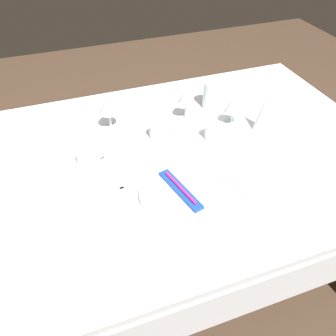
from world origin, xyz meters
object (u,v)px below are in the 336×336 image
object	(u,v)px
coffee_cup_far	(215,132)
drink_tumbler	(211,96)
dinner_plate	(180,193)
fork_outer	(127,200)
dinner_knife	(224,179)
wine_glass_right	(234,106)
coffee_cup_right	(159,130)
wine_glass_left	(108,105)
napkin_folded	(264,112)
toothbrush_package	(180,190)
wine_glass_centre	(186,98)
spoon_soup	(230,174)
coffee_cup_left	(88,156)

from	to	relation	value
coffee_cup_far	drink_tumbler	bearing A→B (deg)	68.68
dinner_plate	fork_outer	xyz separation A→B (m)	(-0.17, 0.03, -0.01)
dinner_knife	wine_glass_right	world-z (taller)	wine_glass_right
coffee_cup_far	dinner_knife	bearing A→B (deg)	-106.73
coffee_cup_right	dinner_knife	bearing A→B (deg)	-65.62
wine_glass_left	napkin_folded	distance (m)	0.62
toothbrush_package	wine_glass_centre	size ratio (longest dim) A/B	1.49
coffee_cup_right	coffee_cup_far	world-z (taller)	coffee_cup_right
dinner_plate	wine_glass_right	bearing A→B (deg)	41.72
toothbrush_package	wine_glass_right	bearing A→B (deg)	41.72
wine_glass_right	drink_tumbler	size ratio (longest dim) A/B	1.08
napkin_folded	fork_outer	bearing A→B (deg)	-161.94
fork_outer	spoon_soup	world-z (taller)	spoon_soup
coffee_cup_left	wine_glass_left	xyz separation A→B (m)	(0.12, 0.21, 0.07)
dinner_knife	fork_outer	bearing A→B (deg)	177.41
coffee_cup_far	wine_glass_right	world-z (taller)	wine_glass_right
dinner_knife	napkin_folded	xyz separation A→B (m)	(0.28, 0.22, 0.09)
wine_glass_right	napkin_folded	bearing A→B (deg)	-40.77
toothbrush_package	coffee_cup_left	bearing A→B (deg)	135.29
dinner_knife	coffee_cup_right	world-z (taller)	coffee_cup_right
drink_tumbler	toothbrush_package	bearing A→B (deg)	-124.84
coffee_cup_right	coffee_cup_far	bearing A→B (deg)	-21.85
dinner_knife	wine_glass_centre	bearing A→B (deg)	87.53
coffee_cup_left	wine_glass_centre	xyz separation A→B (m)	(0.44, 0.17, 0.06)
wine_glass_centre	drink_tumbler	distance (m)	0.16
dinner_plate	napkin_folded	xyz separation A→B (m)	(0.45, 0.24, 0.08)
wine_glass_right	coffee_cup_left	bearing A→B (deg)	-174.09
dinner_plate	fork_outer	size ratio (longest dim) A/B	1.28
wine_glass_left	spoon_soup	bearing A→B (deg)	-52.05
toothbrush_package	coffee_cup_far	bearing A→B (deg)	45.08
fork_outer	dinner_knife	size ratio (longest dim) A/B	1.01
wine_glass_right	fork_outer	bearing A→B (deg)	-151.83
wine_glass_centre	wine_glass_left	bearing A→B (deg)	173.35
coffee_cup_far	coffee_cup_left	bearing A→B (deg)	178.27
dinner_plate	toothbrush_package	size ratio (longest dim) A/B	1.29
spoon_soup	coffee_cup_right	size ratio (longest dim) A/B	2.17
coffee_cup_left	napkin_folded	world-z (taller)	napkin_folded
coffee_cup_left	napkin_folded	xyz separation A→B (m)	(0.70, -0.02, 0.04)
wine_glass_left	wine_glass_right	distance (m)	0.51
dinner_knife	coffee_cup_right	distance (m)	0.33
wine_glass_centre	toothbrush_package	bearing A→B (deg)	-114.01
coffee_cup_far	wine_glass_right	xyz separation A→B (m)	(0.12, 0.08, 0.05)
coffee_cup_left	wine_glass_right	distance (m)	0.61
dinner_knife	coffee_cup_right	size ratio (longest dim) A/B	2.22
dinner_plate	wine_glass_centre	size ratio (longest dim) A/B	1.92
spoon_soup	coffee_cup_left	world-z (taller)	coffee_cup_left
fork_outer	wine_glass_right	world-z (taller)	wine_glass_right
dinner_plate	wine_glass_centre	world-z (taller)	wine_glass_centre
toothbrush_package	wine_glass_centre	xyz separation A→B (m)	(0.19, 0.42, 0.07)
wine_glass_centre	coffee_cup_far	bearing A→B (deg)	-75.34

